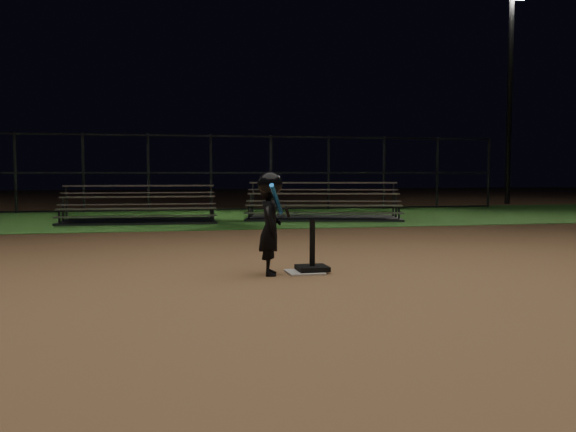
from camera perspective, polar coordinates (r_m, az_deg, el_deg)
The scene contains 9 objects.
ground at distance 7.85m, azimuth 1.54°, elevation -5.24°, with size 80.00×80.00×0.00m, color #986B44.
grass_strip at distance 17.67m, azimuth -6.15°, elevation -0.09°, with size 60.00×8.00×0.01m, color #285E1E.
home_plate at distance 7.85m, azimuth 1.54°, elevation -5.15°, with size 0.45×0.45×0.02m, color beige.
batting_tee at distance 7.89m, azimuth 2.23°, elevation -4.21°, with size 0.38×0.38×0.65m.
child_batter at distance 7.63m, azimuth -1.64°, elevation -0.39°, with size 0.42×0.63×1.28m.
bleacher_left at distance 16.15m, azimuth -13.47°, elevation 0.10°, with size 3.88×2.00×0.94m.
bleacher_right at distance 16.78m, azimuth 3.24°, elevation 0.39°, with size 4.43×2.92×1.00m.
backstop_fence at distance 20.61m, azimuth -7.05°, elevation 3.94°, with size 20.08×0.08×2.50m.
light_pole_right at distance 26.65m, azimuth 19.70°, elevation 11.72°, with size 0.90×0.53×8.30m.
Camera 1 is at (-1.84, -7.53, 1.26)m, focal length 38.90 mm.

